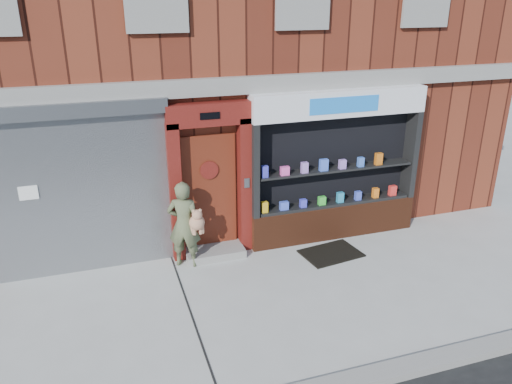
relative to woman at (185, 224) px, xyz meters
name	(u,v)px	position (x,y,z in m)	size (l,w,h in m)	color
ground	(284,296)	(1.31, -1.54, -0.82)	(80.00, 80.00, 0.00)	#9E9E99
curb	(346,383)	(1.31, -3.69, -0.76)	(60.00, 0.30, 0.12)	gray
building	(198,23)	(1.31, 4.45, 3.18)	(12.00, 8.16, 8.00)	#511D12
shutter_bay	(79,180)	(-1.69, 0.39, 0.90)	(3.10, 0.30, 3.04)	gray
red_door_bay	(210,181)	(0.56, 0.32, 0.64)	(1.52, 0.58, 2.90)	#53120E
pharmacy_bay	(335,172)	(3.06, 0.27, 0.56)	(3.50, 0.41, 3.00)	#512513
woman	(185,224)	(0.00, 0.00, 0.00)	(0.70, 0.59, 1.62)	#525A3B
doormat	(331,253)	(2.69, -0.47, -0.80)	(1.09, 0.76, 0.03)	black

